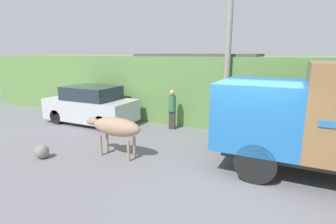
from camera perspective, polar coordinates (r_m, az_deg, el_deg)
ground_plane at (r=7.45m, az=15.52°, el=-13.17°), size 60.00×60.00×0.00m
hillside_embankment at (r=13.25m, az=21.15°, el=4.63°), size 32.00×5.45×3.04m
building_backdrop at (r=12.73m, az=6.59°, el=5.44°), size 5.53×2.70×3.15m
brown_cow at (r=8.27m, az=-11.38°, el=-3.27°), size 2.03×0.59×1.26m
parked_suv at (r=12.57m, az=-16.47°, el=1.36°), size 4.21×1.88×1.72m
pedestrian_on_hill at (r=11.07m, az=0.92°, el=0.97°), size 0.36×0.36×1.68m
utility_pole at (r=10.49m, az=13.01°, el=14.51°), size 0.90×0.24×6.93m
roadside_rock at (r=9.07m, az=-25.75°, el=-7.80°), size 0.42×0.42×0.42m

